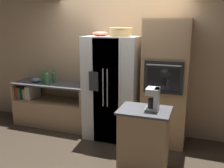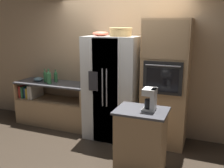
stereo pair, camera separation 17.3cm
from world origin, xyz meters
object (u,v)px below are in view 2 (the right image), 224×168
bottle_tall (56,76)px  mixing_bowl (39,79)px  bottle_short (49,77)px  wall_oven (166,84)px  coffee_maker (151,99)px  bottle_wide (45,76)px  fruit_bowl (101,34)px  wicker_basket (121,32)px  refrigerator (113,88)px

bottle_tall → mixing_bowl: bearing=-168.0°
bottle_tall → bottle_short: 0.20m
wall_oven → bottle_tall: size_ratio=8.38×
mixing_bowl → coffee_maker: coffee_maker is taller
bottle_wide → coffee_maker: bearing=-22.8°
fruit_bowl → coffee_maker: (1.11, -0.88, -0.80)m
mixing_bowl → wicker_basket: bearing=-4.3°
refrigerator → bottle_wide: size_ratio=6.78×
fruit_bowl → bottle_tall: fruit_bowl is taller
wicker_basket → fruit_bowl: bearing=-177.9°
refrigerator → wicker_basket: (0.16, -0.06, 1.00)m
mixing_bowl → bottle_tall: bearing=12.0°
bottle_tall → bottle_short: bottle_short is taller
bottle_tall → coffee_maker: bearing=-26.4°
bottle_tall → refrigerator: bearing=-6.8°
wicker_basket → fruit_bowl: wicker_basket is taller
fruit_bowl → bottle_wide: fruit_bowl is taller
wall_oven → mixing_bowl: size_ratio=10.26×
fruit_bowl → bottle_short: bearing=178.1°
wall_oven → mixing_bowl: bearing=179.6°
wall_oven → coffee_maker: bearing=-91.1°
wall_oven → bottle_short: 2.29m
bottle_short → coffee_maker: (2.27, -0.91, 0.07)m
bottle_short → bottle_wide: bearing=147.1°
wicker_basket → coffee_maker: wicker_basket is taller
coffee_maker → refrigerator: bearing=133.8°
mixing_bowl → coffee_maker: size_ratio=0.69×
bottle_short → mixing_bowl: size_ratio=1.44×
wall_oven → mixing_bowl: 2.64m
fruit_bowl → bottle_wide: 1.60m
wall_oven → wicker_basket: size_ratio=5.48×
wall_oven → bottle_tall: 2.26m
wicker_basket → bottle_wide: (-1.70, 0.14, -0.92)m
bottle_short → bottle_wide: 0.21m
fruit_bowl → refrigerator: bearing=20.9°
wall_oven → mixing_bowl: wall_oven is taller
wicker_basket → bottle_tall: size_ratio=1.53×
wicker_basket → fruit_bowl: size_ratio=1.39×
refrigerator → coffee_maker: 1.33m
fruit_bowl → wall_oven: bearing=6.8°
wicker_basket → mixing_bowl: (-1.87, 0.14, -0.99)m
fruit_bowl → mixing_bowl: bearing=174.1°
fruit_bowl → bottle_tall: (-1.13, 0.23, -0.88)m
bottle_tall → bottle_short: size_ratio=0.85×
refrigerator → bottle_tall: refrigerator is taller
bottle_short → bottle_wide: bottle_short is taller
wicker_basket → bottle_tall: 1.77m
bottle_tall → wall_oven: bearing=-2.5°
fruit_bowl → coffee_maker: fruit_bowl is taller
wicker_basket → bottle_short: size_ratio=1.30×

